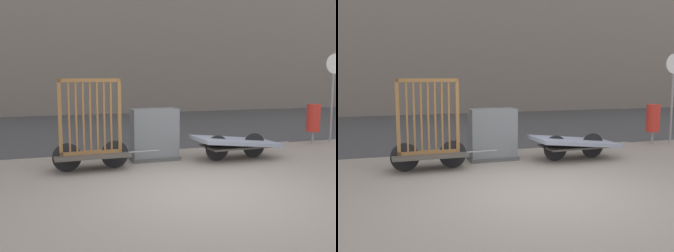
# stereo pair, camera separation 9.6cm
# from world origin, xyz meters

# --- Properties ---
(ground_plane) EXTENTS (60.00, 60.00, 0.00)m
(ground_plane) POSITION_xyz_m (0.00, 0.00, 0.00)
(ground_plane) COLOR gray
(road_strip) EXTENTS (56.00, 9.76, 0.01)m
(road_strip) POSITION_xyz_m (0.00, 8.53, 0.00)
(road_strip) COLOR #424244
(road_strip) RESTS_ON ground_plane
(bike_cart_with_bedframe) EXTENTS (2.19, 0.81, 1.82)m
(bike_cart_with_bedframe) POSITION_xyz_m (-1.61, 2.10, 0.60)
(bike_cart_with_bedframe) COLOR #4C4742
(bike_cart_with_bedframe) RESTS_ON ground_plane
(bike_cart_with_mattress) EXTENTS (2.41, 1.06, 0.57)m
(bike_cart_with_mattress) POSITION_xyz_m (1.62, 2.10, 0.37)
(bike_cart_with_mattress) COLOR #4C4742
(bike_cart_with_mattress) RESTS_ON ground_plane
(utility_cabinet) EXTENTS (1.09, 0.54, 1.15)m
(utility_cabinet) POSITION_xyz_m (-0.15, 2.60, 0.54)
(utility_cabinet) COLOR #4C4C4C
(utility_cabinet) RESTS_ON ground_plane
(trash_bin) EXTENTS (0.37, 0.37, 1.09)m
(trash_bin) POSITION_xyz_m (4.65, 3.30, 0.71)
(trash_bin) COLOR gray
(trash_bin) RESTS_ON ground_plane
(sign_post) EXTENTS (0.54, 0.06, 2.52)m
(sign_post) POSITION_xyz_m (5.25, 3.29, 1.63)
(sign_post) COLOR gray
(sign_post) RESTS_ON ground_plane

